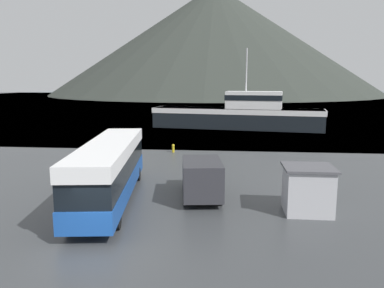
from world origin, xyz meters
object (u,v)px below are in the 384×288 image
object	(u,v)px
delivery_van	(201,177)
fishing_boat	(239,114)
storage_bin	(78,176)
tour_bus	(110,168)
dock_kiosk	(308,189)

from	to	relation	value
delivery_van	fishing_boat	size ratio (longest dim) A/B	0.22
storage_bin	tour_bus	bearing A→B (deg)	-44.84
fishing_boat	dock_kiosk	size ratio (longest dim) A/B	9.67
tour_bus	fishing_boat	xyz separation A→B (m)	(8.17, 33.97, 0.19)
delivery_van	fishing_boat	bearing A→B (deg)	77.13
delivery_van	fishing_boat	world-z (taller)	fishing_boat
tour_bus	fishing_boat	world-z (taller)	fishing_boat
delivery_van	tour_bus	bearing A→B (deg)	-176.74
delivery_van	storage_bin	distance (m)	8.79
tour_bus	storage_bin	distance (m)	4.87
fishing_boat	tour_bus	bearing A→B (deg)	176.11
delivery_van	storage_bin	size ratio (longest dim) A/B	4.63
tour_bus	delivery_van	world-z (taller)	tour_bus
storage_bin	dock_kiosk	bearing A→B (deg)	-16.80
tour_bus	delivery_van	bearing A→B (deg)	3.41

